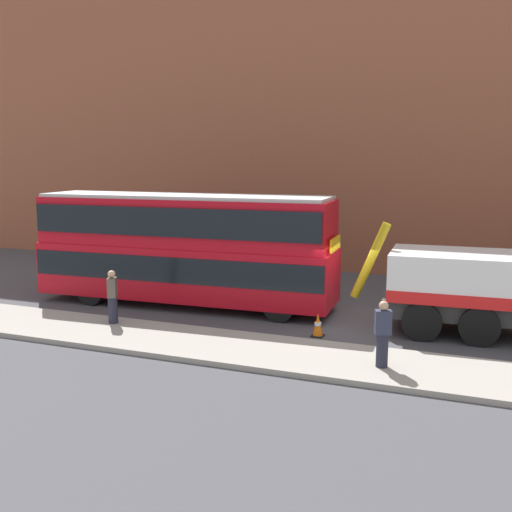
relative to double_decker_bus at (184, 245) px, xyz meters
name	(u,v)px	position (x,y,z in m)	size (l,w,h in m)	color
ground_plane	(358,322)	(6.39, 0.04, -2.23)	(120.00, 120.00, 0.00)	#424247
near_kerb	(326,360)	(6.39, -4.16, -2.16)	(60.00, 2.80, 0.15)	gray
building_facade	(404,96)	(6.39, 8.95, 5.84)	(60.00, 1.50, 16.00)	#935138
double_decker_bus	(184,245)	(0.00, 0.00, 0.00)	(11.13, 3.06, 4.06)	#B70C19
pedestrian_onlooker	(112,297)	(-0.78, -3.43, -1.25)	(0.41, 0.47, 1.71)	#232333
pedestrian_bystander	(383,335)	(7.89, -4.37, -1.25)	(0.46, 0.38, 1.71)	#232333
traffic_cone_near_bus	(318,326)	(5.57, -2.00, -1.89)	(0.36, 0.36, 0.72)	orange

